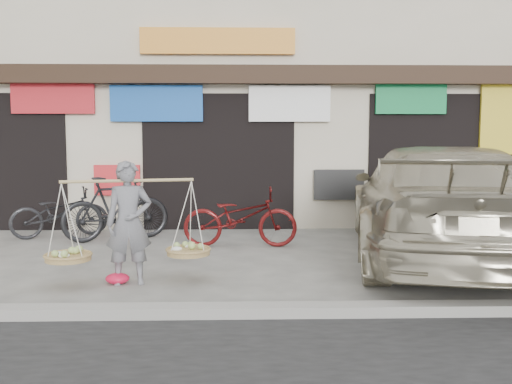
{
  "coord_description": "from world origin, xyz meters",
  "views": [
    {
      "loc": [
        0.43,
        -7.85,
        1.93
      ],
      "look_at": [
        0.67,
        0.9,
        1.02
      ],
      "focal_mm": 40.0,
      "sensor_mm": 36.0,
      "label": 1
    }
  ],
  "objects_px": {
    "bike_0": "(59,213)",
    "bike_1": "(116,209)",
    "street_vendor": "(129,228)",
    "bike_2": "(240,217)",
    "suv": "(437,203)"
  },
  "relations": [
    {
      "from": "bike_2",
      "to": "street_vendor",
      "type": "bearing_deg",
      "value": 150.96
    },
    {
      "from": "bike_0",
      "to": "suv",
      "type": "bearing_deg",
      "value": -131.01
    },
    {
      "from": "street_vendor",
      "to": "bike_2",
      "type": "xyz_separation_m",
      "value": [
        1.41,
        2.37,
        -0.22
      ]
    },
    {
      "from": "street_vendor",
      "to": "suv",
      "type": "relative_size",
      "value": 0.32
    },
    {
      "from": "street_vendor",
      "to": "bike_0",
      "type": "height_order",
      "value": "street_vendor"
    },
    {
      "from": "street_vendor",
      "to": "bike_2",
      "type": "bearing_deg",
      "value": 47.72
    },
    {
      "from": "street_vendor",
      "to": "bike_1",
      "type": "xyz_separation_m",
      "value": [
        -0.82,
        3.0,
        -0.15
      ]
    },
    {
      "from": "bike_0",
      "to": "bike_1",
      "type": "relative_size",
      "value": 0.91
    },
    {
      "from": "street_vendor",
      "to": "bike_2",
      "type": "distance_m",
      "value": 2.77
    },
    {
      "from": "bike_2",
      "to": "suv",
      "type": "bearing_deg",
      "value": -107.17
    },
    {
      "from": "bike_1",
      "to": "suv",
      "type": "xyz_separation_m",
      "value": [
        5.23,
        -1.65,
        0.29
      ]
    },
    {
      "from": "bike_0",
      "to": "bike_2",
      "type": "bearing_deg",
      "value": -129.79
    },
    {
      "from": "bike_2",
      "to": "suv",
      "type": "height_order",
      "value": "suv"
    },
    {
      "from": "bike_2",
      "to": "suv",
      "type": "relative_size",
      "value": 0.3
    },
    {
      "from": "bike_0",
      "to": "bike_2",
      "type": "distance_m",
      "value": 3.49
    }
  ]
}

